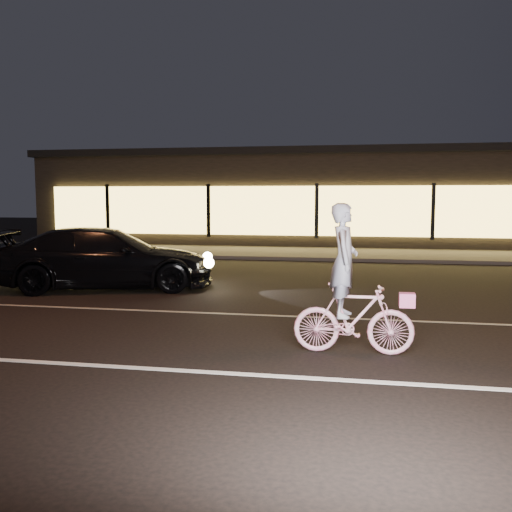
# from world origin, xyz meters

# --- Properties ---
(ground) EXTENTS (90.00, 90.00, 0.00)m
(ground) POSITION_xyz_m (0.00, 0.00, 0.00)
(ground) COLOR black
(ground) RESTS_ON ground
(lane_stripe_near) EXTENTS (60.00, 0.12, 0.01)m
(lane_stripe_near) POSITION_xyz_m (0.00, -1.50, 0.00)
(lane_stripe_near) COLOR silver
(lane_stripe_near) RESTS_ON ground
(lane_stripe_far) EXTENTS (60.00, 0.10, 0.01)m
(lane_stripe_far) POSITION_xyz_m (0.00, 2.00, 0.00)
(lane_stripe_far) COLOR gray
(lane_stripe_far) RESTS_ON ground
(sidewalk) EXTENTS (30.00, 4.00, 0.12)m
(sidewalk) POSITION_xyz_m (0.00, 13.00, 0.06)
(sidewalk) COLOR #383533
(sidewalk) RESTS_ON ground
(storefront) EXTENTS (25.40, 8.42, 4.20)m
(storefront) POSITION_xyz_m (0.00, 18.97, 2.15)
(storefront) COLOR black
(storefront) RESTS_ON ground
(cyclist) EXTENTS (1.67, 0.57, 2.10)m
(cyclist) POSITION_xyz_m (1.73, -0.30, 0.75)
(cyclist) COLOR #FF558E
(cyclist) RESTS_ON ground
(sedan) EXTENTS (5.38, 3.40, 1.45)m
(sedan) POSITION_xyz_m (-4.09, 4.32, 0.73)
(sedan) COLOR black
(sedan) RESTS_ON ground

